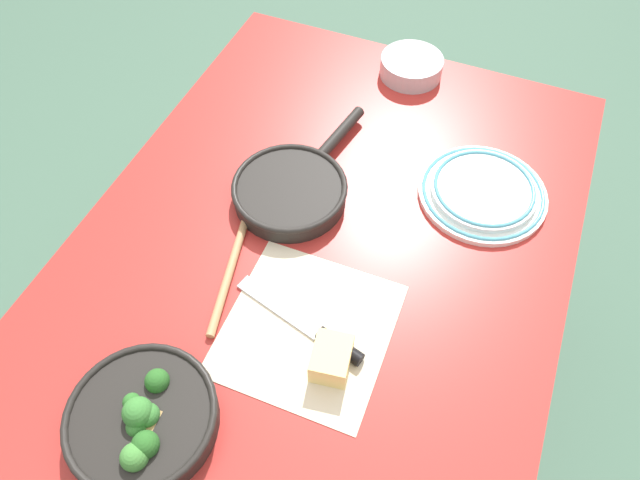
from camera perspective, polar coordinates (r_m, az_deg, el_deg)
ground_plane at (r=1.72m, az=0.00°, el=-14.60°), size 14.00×14.00×0.00m
dining_table_red at (r=1.13m, az=0.00°, el=-2.83°), size 1.26×0.90×0.73m
skillet_broccoli at (r=0.93m, az=-17.43°, el=-16.89°), size 0.35×0.23×0.07m
skillet_eggs at (r=1.13m, az=-2.88°, el=5.06°), size 0.38×0.23×0.04m
wooden_spoon at (r=1.09m, az=-7.83°, el=0.83°), size 0.35×0.11×0.02m
parchment_sheet at (r=0.98m, az=-1.25°, el=-8.87°), size 0.29×0.28×0.00m
grater_knife at (r=0.97m, az=-0.35°, el=-9.10°), size 0.09×0.26×0.02m
cheese_block at (r=0.93m, az=1.14°, el=-11.78°), size 0.08×0.07×0.05m
dinner_plate_stack at (r=1.18m, az=15.99°, el=4.71°), size 0.25×0.25×0.03m
prep_bowl_steel at (r=1.42m, az=9.11°, el=16.76°), size 0.15×0.15×0.05m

